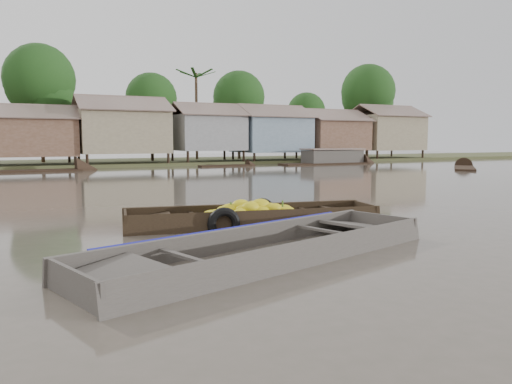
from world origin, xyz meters
name	(u,v)px	position (x,y,z in m)	size (l,w,h in m)	color
ground	(276,230)	(0.00, 0.00, 0.00)	(120.00, 120.00, 0.00)	#534C3F
riverbank	(123,127)	(3.03, 31.86, 3.07)	(120.00, 12.47, 10.22)	#384723
banana_boat	(249,217)	(-0.28, 0.82, 0.18)	(6.20, 2.58, 0.82)	black
viewer_boat	(268,255)	(-1.44, -2.34, 0.05)	(7.18, 3.70, 0.56)	#46413B
distant_boats	(270,164)	(12.47, 23.91, 0.22)	(46.16, 13.64, 1.38)	black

